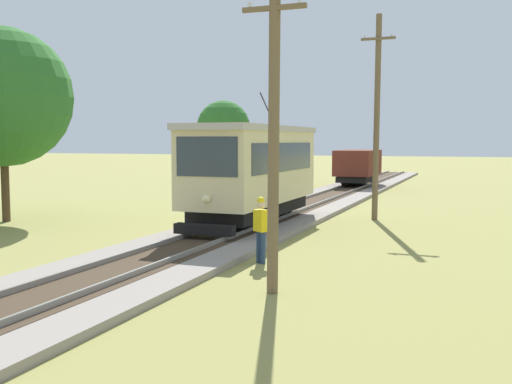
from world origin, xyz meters
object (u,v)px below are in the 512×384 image
red_tram (253,169)px  tree_horizon (2,97)px  utility_pole_mid (377,115)px  utility_pole_near_tram (274,129)px  track_worker (261,227)px  freight_car (358,166)px  tree_left_near (224,127)px

red_tram → tree_horizon: tree_horizon is taller
utility_pole_mid → tree_horizon: (-13.86, -6.01, 0.69)m
utility_pole_near_tram → track_worker: size_ratio=3.83×
freight_car → utility_pole_near_tram: bearing=-82.3°
utility_pole_near_tram → track_worker: 3.97m
tree_left_near → tree_horizon: (1.44, -24.93, 0.65)m
utility_pole_near_tram → tree_horizon: size_ratio=0.88×
red_tram → utility_pole_near_tram: utility_pole_near_tram is taller
red_tram → utility_pole_near_tram: 9.81m
tree_left_near → utility_pole_mid: bearing=-51.0°
utility_pole_mid → utility_pole_near_tram: bearing=-90.0°
freight_car → tree_horizon: bearing=-114.2°
track_worker → utility_pole_mid: bearing=26.1°
utility_pole_mid → tree_left_near: (-15.30, 18.92, 0.04)m
red_tram → utility_pole_mid: (3.92, 3.99, 2.11)m
freight_car → utility_pole_mid: size_ratio=0.62×
utility_pole_mid → freight_car: bearing=103.7°
utility_pole_mid → tree_left_near: size_ratio=1.30×
utility_pole_near_tram → freight_car: bearing=97.7°
utility_pole_mid → tree_left_near: utility_pole_mid is taller
utility_pole_near_tram → red_tram: bearing=113.8°
red_tram → utility_pole_mid: size_ratio=1.01×
utility_pole_near_tram → tree_horizon: (-13.86, 6.87, 1.48)m
utility_pole_mid → tree_horizon: bearing=-156.6°
freight_car → utility_pole_mid: (3.92, -16.05, 2.75)m
freight_car → utility_pole_near_tram: 29.26m
track_worker → tree_horizon: tree_horizon is taller
utility_pole_near_tram → utility_pole_mid: bearing=90.0°
freight_car → utility_pole_mid: 16.75m
utility_pole_mid → red_tram: bearing=-134.5°
tree_horizon → freight_car: bearing=65.8°
track_worker → tree_left_near: (-13.98, 29.04, 3.36)m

